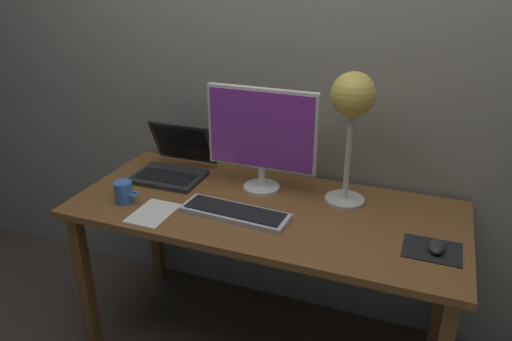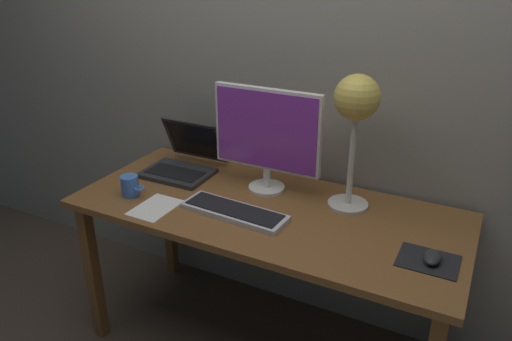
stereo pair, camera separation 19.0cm
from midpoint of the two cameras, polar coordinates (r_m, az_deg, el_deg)
The scene contains 10 objects.
back_wall at distance 2.18m, azimuth 8.68°, elevation 13.37°, with size 4.80×0.06×2.60m, color gray.
desk at distance 2.05m, azimuth 3.85°, elevation -6.31°, with size 1.60×0.70×0.74m.
monitor at distance 2.05m, azimuth 3.94°, elevation 4.23°, with size 0.48×0.16×0.46m.
keyboard_main at distance 1.95m, azimuth 0.22°, elevation -4.87°, with size 0.45×0.17×0.03m.
laptop at distance 2.34m, azimuth -5.95°, elevation 1.51°, with size 0.32×0.33×0.23m.
desk_lamp at distance 1.91m, azimuth 14.47°, elevation 7.08°, with size 0.18×0.18×0.55m.
mousepad at distance 1.81m, azimuth 22.42°, elevation -9.82°, with size 0.20×0.16×0.00m, color black.
mouse at distance 1.80m, azimuth 22.87°, elevation -9.44°, with size 0.06×0.10×0.03m, color #28282B.
coffee_mug at distance 2.13m, azimuth -12.05°, elevation -1.83°, with size 0.11×0.08×0.09m.
paper_sheet_near_mouse at distance 2.03m, azimuth -9.09°, elevation -4.35°, with size 0.15×0.21×0.00m, color white.
Camera 2 is at (0.77, -1.59, 1.69)m, focal length 34.21 mm.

